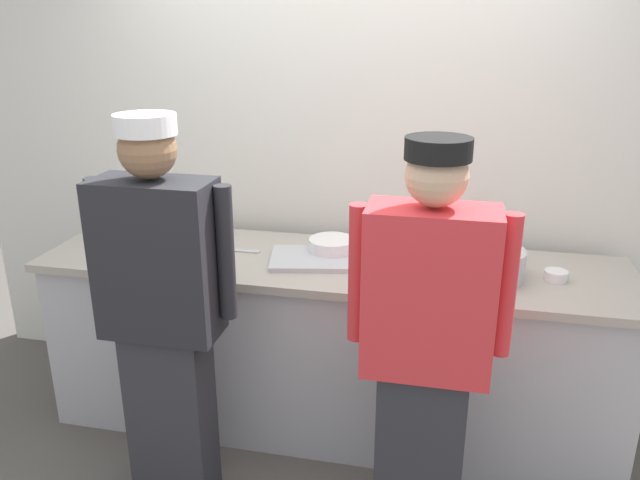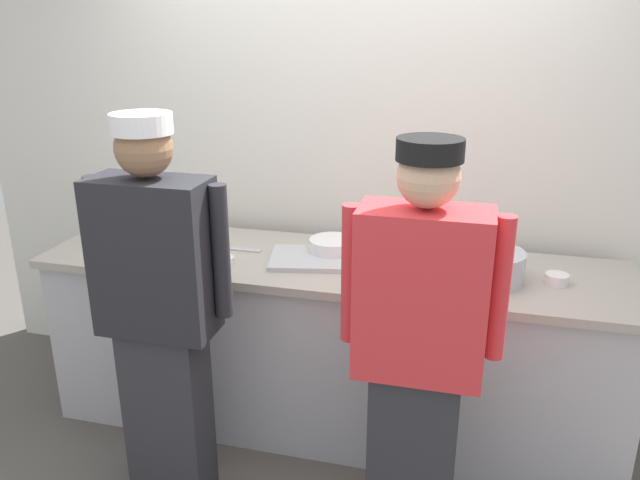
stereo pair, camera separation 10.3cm
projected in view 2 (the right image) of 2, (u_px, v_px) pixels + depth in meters
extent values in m
plane|color=#514C47|center=(311.00, 467.00, 3.03)|extent=(9.00, 9.00, 0.00)
cube|color=silver|center=(353.00, 153.00, 3.38)|extent=(4.51, 0.10, 2.72)
cube|color=#B2B2B7|center=(330.00, 348.00, 3.24)|extent=(2.82, 0.68, 0.88)
cube|color=#A8A093|center=(331.00, 265.00, 3.08)|extent=(2.88, 0.73, 0.04)
cube|color=#2D2D33|center=(169.00, 412.00, 2.76)|extent=(0.34, 0.20, 0.82)
cube|color=#232328|center=(154.00, 257.00, 2.51)|extent=(0.48, 0.24, 0.65)
cylinder|color=#232328|center=(99.00, 241.00, 2.60)|extent=(0.07, 0.07, 0.55)
cylinder|color=#232328|center=(221.00, 252.00, 2.47)|extent=(0.07, 0.07, 0.55)
sphere|color=#8C6647|center=(144.00, 148.00, 2.37)|extent=(0.22, 0.22, 0.22)
cylinder|color=white|center=(141.00, 123.00, 2.33)|extent=(0.23, 0.23, 0.08)
cube|color=#2D2D33|center=(412.00, 459.00, 2.48)|extent=(0.33, 0.20, 0.80)
cube|color=red|center=(422.00, 294.00, 2.24)|extent=(0.47, 0.24, 0.63)
cylinder|color=red|center=(351.00, 274.00, 2.33)|extent=(0.07, 0.07, 0.54)
cylinder|color=red|center=(500.00, 289.00, 2.20)|extent=(0.07, 0.07, 0.54)
sphere|color=tan|center=(429.00, 177.00, 2.10)|extent=(0.22, 0.22, 0.22)
cylinder|color=black|center=(430.00, 149.00, 2.07)|extent=(0.23, 0.23, 0.08)
cylinder|color=white|center=(184.00, 251.00, 3.19)|extent=(0.23, 0.23, 0.01)
cylinder|color=white|center=(183.00, 248.00, 3.19)|extent=(0.23, 0.23, 0.01)
cylinder|color=white|center=(183.00, 246.00, 3.19)|extent=(0.23, 0.23, 0.01)
cylinder|color=white|center=(183.00, 244.00, 3.18)|extent=(0.23, 0.23, 0.01)
cylinder|color=white|center=(183.00, 242.00, 3.18)|extent=(0.23, 0.23, 0.01)
cylinder|color=white|center=(183.00, 240.00, 3.17)|extent=(0.23, 0.23, 0.01)
cylinder|color=white|center=(182.00, 237.00, 3.17)|extent=(0.23, 0.23, 0.01)
cylinder|color=white|center=(182.00, 235.00, 3.17)|extent=(0.23, 0.23, 0.01)
cylinder|color=white|center=(332.00, 254.00, 3.15)|extent=(0.23, 0.23, 0.01)
cylinder|color=white|center=(332.00, 251.00, 3.15)|extent=(0.23, 0.23, 0.01)
cylinder|color=white|center=(332.00, 249.00, 3.15)|extent=(0.23, 0.23, 0.01)
cylinder|color=white|center=(332.00, 247.00, 3.14)|extent=(0.23, 0.23, 0.01)
cylinder|color=white|center=(332.00, 245.00, 3.14)|extent=(0.23, 0.23, 0.01)
cylinder|color=white|center=(332.00, 242.00, 3.13)|extent=(0.23, 0.23, 0.01)
cylinder|color=white|center=(332.00, 240.00, 3.13)|extent=(0.23, 0.23, 0.01)
cylinder|color=#B7BABF|center=(488.00, 266.00, 2.83)|extent=(0.32, 0.32, 0.14)
cube|color=#B7BABF|center=(324.00, 259.00, 3.07)|extent=(0.57, 0.42, 0.02)
cylinder|color=red|center=(420.00, 252.00, 2.97)|extent=(0.06, 0.06, 0.16)
cone|color=red|center=(421.00, 233.00, 2.94)|extent=(0.05, 0.05, 0.04)
cylinder|color=white|center=(224.00, 261.00, 3.02)|extent=(0.10, 0.10, 0.04)
cylinder|color=gold|center=(224.00, 258.00, 3.02)|extent=(0.08, 0.08, 0.01)
cylinder|color=white|center=(557.00, 279.00, 2.80)|extent=(0.10, 0.10, 0.05)
cylinder|color=orange|center=(557.00, 275.00, 2.80)|extent=(0.09, 0.09, 0.01)
cylinder|color=white|center=(136.00, 251.00, 3.09)|extent=(0.09, 0.09, 0.08)
cube|color=#B7BABF|center=(243.00, 249.00, 3.22)|extent=(0.19, 0.03, 0.01)
cube|color=black|center=(218.00, 246.00, 3.25)|extent=(0.09, 0.03, 0.02)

